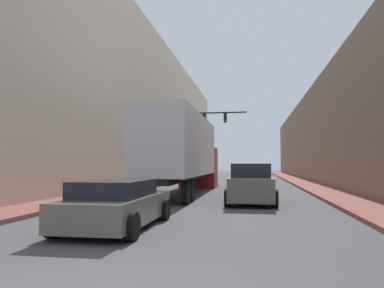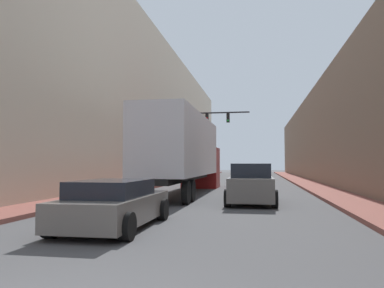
{
  "view_description": "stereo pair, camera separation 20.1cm",
  "coord_description": "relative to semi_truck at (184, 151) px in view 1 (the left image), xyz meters",
  "views": [
    {
      "loc": [
        1.9,
        -3.2,
        1.7
      ],
      "look_at": [
        -0.59,
        11.92,
        2.51
      ],
      "focal_mm": 35.0,
      "sensor_mm": 36.0,
      "label": 1
    },
    {
      "loc": [
        2.1,
        -3.16,
        1.7
      ],
      "look_at": [
        -0.59,
        11.92,
        2.51
      ],
      "focal_mm": 35.0,
      "sensor_mm": 36.0,
      "label": 2
    }
  ],
  "objects": [
    {
      "name": "building_right",
      "position": [
        11.98,
        12.49,
        1.9
      ],
      "size": [
        6.0,
        80.0,
        8.59
      ],
      "color": "#846B56",
      "rests_on": "ground"
    },
    {
      "name": "traffic_signal_gantry",
      "position": [
        -1.48,
        15.07,
        2.36
      ],
      "size": [
        6.22,
        0.35,
        6.92
      ],
      "color": "black",
      "rests_on": "ground"
    },
    {
      "name": "sidewalk_right",
      "position": [
        7.95,
        12.49,
        -2.31
      ],
      "size": [
        2.05,
        80.0,
        0.15
      ],
      "color": "brown",
      "rests_on": "ground"
    },
    {
      "name": "sedan_car",
      "position": [
        0.28,
        -11.21,
        -1.77
      ],
      "size": [
        2.08,
        4.39,
        1.27
      ],
      "color": "slate",
      "rests_on": "ground"
    },
    {
      "name": "sidewalk_left",
      "position": [
        -4.04,
        12.49,
        -2.31
      ],
      "size": [
        2.05,
        80.0,
        0.15
      ],
      "color": "brown",
      "rests_on": "ground"
    },
    {
      "name": "semi_truck",
      "position": [
        0.0,
        0.0,
        0.0
      ],
      "size": [
        2.48,
        13.48,
        4.23
      ],
      "color": "silver",
      "rests_on": "ground"
    },
    {
      "name": "building_left",
      "position": [
        -8.06,
        12.49,
        4.72
      ],
      "size": [
        6.0,
        80.0,
        14.22
      ],
      "color": "beige",
      "rests_on": "ground"
    },
    {
      "name": "suv_car",
      "position": [
        3.75,
        -4.2,
        -1.58
      ],
      "size": [
        2.05,
        4.78,
        1.71
      ],
      "color": "slate",
      "rests_on": "ground"
    }
  ]
}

